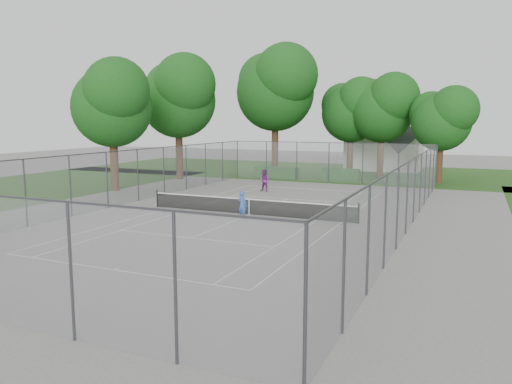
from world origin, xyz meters
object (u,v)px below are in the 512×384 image
at_px(tennis_net, 249,206).
at_px(girl_player, 242,205).
at_px(woman_player, 265,181).
at_px(house, 385,134).

height_order(tennis_net, girl_player, girl_player).
height_order(tennis_net, woman_player, woman_player).
relative_size(tennis_net, house, 1.32).
distance_m(house, woman_player, 22.25).
relative_size(girl_player, woman_player, 0.91).
distance_m(house, girl_player, 31.97).
distance_m(girl_player, woman_player, 10.79).
xyz_separation_m(girl_player, woman_player, (-3.00, 10.36, 0.08)).
relative_size(tennis_net, woman_player, 7.54).
bearing_deg(house, woman_player, -104.31).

